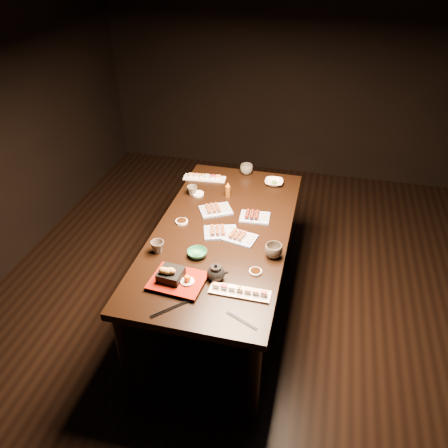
{
  "coord_description": "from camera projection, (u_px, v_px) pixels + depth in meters",
  "views": [
    {
      "loc": [
        0.47,
        -2.26,
        2.47
      ],
      "look_at": [
        -0.11,
        0.12,
        0.77
      ],
      "focal_mm": 35.0,
      "sensor_mm": 36.0,
      "label": 1
    }
  ],
  "objects": [
    {
      "name": "edamame_bowl_cream",
      "position": [
        274.0,
        182.0,
        3.47
      ],
      "size": [
        0.16,
        0.16,
        0.04
      ],
      "primitive_type": "imported",
      "rotation": [
        0.0,
        0.0,
        0.09
      ],
      "color": "#FFECD0",
      "rests_on": "dining_table"
    },
    {
      "name": "sauce_dish_east",
      "position": [
        263.0,
        219.0,
        3.06
      ],
      "size": [
        0.09,
        0.09,
        0.01
      ],
      "primitive_type": "cylinder",
      "rotation": [
        0.0,
        0.0,
        -0.31
      ],
      "color": "white",
      "rests_on": "dining_table"
    },
    {
      "name": "teacup_mid_right",
      "position": [
        274.0,
        251.0,
        2.71
      ],
      "size": [
        0.11,
        0.11,
        0.09
      ],
      "primitive_type": "imported",
      "rotation": [
        0.0,
        0.0,
        -0.03
      ],
      "color": "#4A4339",
      "rests_on": "dining_table"
    },
    {
      "name": "sauce_dish_se",
      "position": [
        255.0,
        272.0,
        2.6
      ],
      "size": [
        0.09,
        0.09,
        0.01
      ],
      "primitive_type": "cylinder",
      "rotation": [
        0.0,
        0.0,
        -0.21
      ],
      "color": "white",
      "rests_on": "dining_table"
    },
    {
      "name": "ground",
      "position": [
        234.0,
        318.0,
        3.3
      ],
      "size": [
        5.0,
        5.0,
        0.0
      ],
      "primitive_type": "plane",
      "color": "black",
      "rests_on": "ground"
    },
    {
      "name": "teacup_near_left",
      "position": [
        158.0,
        247.0,
        2.74
      ],
      "size": [
        0.1,
        0.1,
        0.08
      ],
      "primitive_type": "imported",
      "rotation": [
        0.0,
        0.0,
        0.16
      ],
      "color": "#4A4339",
      "rests_on": "dining_table"
    },
    {
      "name": "sushi_platter_far",
      "position": [
        205.0,
        176.0,
        3.54
      ],
      "size": [
        0.35,
        0.12,
        0.04
      ],
      "primitive_type": null,
      "rotation": [
        0.0,
        0.0,
        3.23
      ],
      "color": "white",
      "rests_on": "dining_table"
    },
    {
      "name": "yakitori_plate_left",
      "position": [
        216.0,
        208.0,
        3.14
      ],
      "size": [
        0.27,
        0.25,
        0.06
      ],
      "primitive_type": null,
      "rotation": [
        0.0,
        0.0,
        0.51
      ],
      "color": "#828EB6",
      "rests_on": "dining_table"
    },
    {
      "name": "teacup_far_left",
      "position": [
        192.0,
        191.0,
        3.32
      ],
      "size": [
        0.1,
        0.1,
        0.07
      ],
      "primitive_type": "imported",
      "rotation": [
        0.0,
        0.0,
        0.33
      ],
      "color": "#4A4339",
      "rests_on": "dining_table"
    },
    {
      "name": "sushi_platter_near",
      "position": [
        240.0,
        290.0,
        2.45
      ],
      "size": [
        0.35,
        0.1,
        0.04
      ],
      "primitive_type": null,
      "rotation": [
        0.0,
        0.0,
        -0.0
      ],
      "color": "white",
      "rests_on": "dining_table"
    },
    {
      "name": "tsukune_plate",
      "position": [
        255.0,
        215.0,
        3.07
      ],
      "size": [
        0.22,
        0.16,
        0.05
      ],
      "primitive_type": null,
      "rotation": [
        0.0,
        0.0,
        0.07
      ],
      "color": "#828EB6",
      "rests_on": "dining_table"
    },
    {
      "name": "chopsticks_near",
      "position": [
        170.0,
        309.0,
        2.35
      ],
      "size": [
        0.18,
        0.18,
        0.01
      ],
      "primitive_type": null,
      "rotation": [
        0.0,
        0.0,
        0.8
      ],
      "color": "black",
      "rests_on": "dining_table"
    },
    {
      "name": "yakitori_plate_center",
      "position": [
        220.0,
        230.0,
        2.91
      ],
      "size": [
        0.25,
        0.22,
        0.06
      ],
      "primitive_type": null,
      "rotation": [
        0.0,
        0.0,
        0.3
      ],
      "color": "#828EB6",
      "rests_on": "dining_table"
    },
    {
      "name": "sauce_dish_nw",
      "position": [
        198.0,
        194.0,
        3.34
      ],
      "size": [
        0.12,
        0.12,
        0.02
      ],
      "primitive_type": "cylinder",
      "rotation": [
        0.0,
        0.0,
        0.47
      ],
      "color": "white",
      "rests_on": "dining_table"
    },
    {
      "name": "dining_table",
      "position": [
        222.0,
        272.0,
        3.17
      ],
      "size": [
        1.03,
        1.86,
        0.75
      ],
      "primitive_type": "cube",
      "rotation": [
        0.0,
        0.0,
        0.07
      ],
      "color": "black",
      "rests_on": "ground"
    },
    {
      "name": "condiment_bottle",
      "position": [
        228.0,
        190.0,
        3.29
      ],
      "size": [
        0.05,
        0.05,
        0.12
      ],
      "primitive_type": "cylinder",
      "rotation": [
        0.0,
        0.0,
        0.18
      ],
      "color": "#63310D",
      "rests_on": "dining_table"
    },
    {
      "name": "teacup_far_right",
      "position": [
        246.0,
        169.0,
        3.6
      ],
      "size": [
        0.12,
        0.12,
        0.08
      ],
      "primitive_type": "imported",
      "rotation": [
        0.0,
        0.0,
        0.12
      ],
      "color": "#4A4339",
      "rests_on": "dining_table"
    },
    {
      "name": "tempura_tray",
      "position": [
        177.0,
        276.0,
        2.5
      ],
      "size": [
        0.33,
        0.27,
        0.11
      ],
      "primitive_type": null,
      "rotation": [
        0.0,
        0.0,
        -0.08
      ],
      "color": "black",
      "rests_on": "dining_table"
    },
    {
      "name": "teapot",
      "position": [
        216.0,
        272.0,
        2.53
      ],
      "size": [
        0.14,
        0.14,
        0.11
      ],
      "primitive_type": null,
      "rotation": [
        0.0,
        0.0,
        0.11
      ],
      "color": "black",
      "rests_on": "dining_table"
    },
    {
      "name": "edamame_bowl_green",
      "position": [
        197.0,
        253.0,
        2.72
      ],
      "size": [
        0.17,
        0.17,
        0.04
      ],
      "primitive_type": "imported",
      "rotation": [
        0.0,
        0.0,
        0.49
      ],
      "color": "#297D50",
      "rests_on": "dining_table"
    },
    {
      "name": "sauce_dish_west",
      "position": [
        182.0,
        222.0,
        3.03
      ],
      "size": [
        0.09,
        0.09,
        0.02
      ],
      "primitive_type": "cylinder",
      "rotation": [
        0.0,
        0.0,
        0.08
      ],
      "color": "white",
      "rests_on": "dining_table"
    },
    {
      "name": "chopsticks_se",
      "position": [
        242.0,
        320.0,
        2.29
      ],
      "size": [
        0.19,
        0.1,
        0.01
      ],
      "primitive_type": null,
      "rotation": [
        0.0,
        0.0,
        -0.44
      ],
      "color": "black",
      "rests_on": "dining_table"
    },
    {
      "name": "yakitori_plate_right",
      "position": [
        240.0,
        235.0,
        2.87
      ],
      "size": [
        0.23,
        0.19,
        0.05
      ],
      "primitive_type": null,
      "rotation": [
        0.0,
        0.0,
        -0.21
      ],
      "color": "#828EB6",
      "rests_on": "dining_table"
    }
  ]
}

